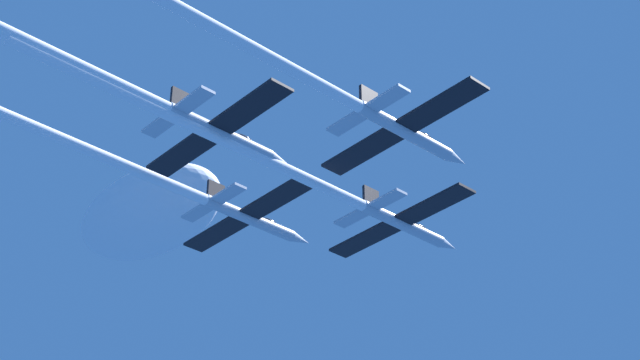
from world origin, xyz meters
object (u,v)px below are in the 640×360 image
jet_left_wing (130,168)px  jet_slot (77,65)px  jet_lead (301,176)px  jet_right_wing (299,73)px

jet_left_wing → jet_slot: (11.02, -12.21, -0.55)m
jet_lead → jet_slot: 24.08m
jet_lead → jet_slot: (0.14, -24.07, 0.47)m
jet_right_wing → jet_lead: bearing=138.3°
jet_left_wing → jet_right_wing: 22.11m
jet_lead → jet_slot: jet_slot is taller
jet_right_wing → jet_left_wing: bearing=-175.0°
jet_lead → jet_left_wing: bearing=-132.5°
jet_right_wing → jet_slot: bearing=-127.9°
jet_lead → jet_left_wing: jet_left_wing is taller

